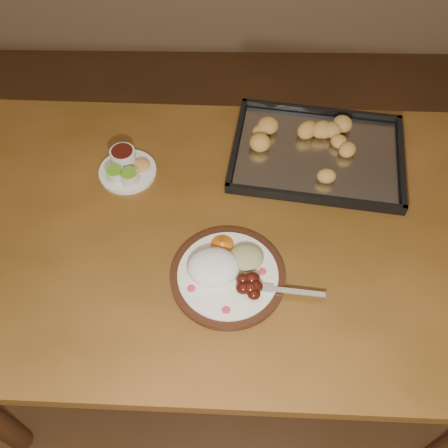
{
  "coord_description": "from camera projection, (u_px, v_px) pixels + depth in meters",
  "views": [
    {
      "loc": [
        0.25,
        -0.48,
        1.79
      ],
      "look_at": [
        0.24,
        0.23,
        0.77
      ],
      "focal_mm": 40.0,
      "sensor_mm": 36.0,
      "label": 1
    }
  ],
  "objects": [
    {
      "name": "condiment_saucer",
      "position": [
        126.0,
        167.0,
        1.35
      ],
      "size": [
        0.16,
        0.16,
        0.05
      ],
      "rotation": [
        0.0,
        0.0,
        0.09
      ],
      "color": "white",
      "rests_on": "dining_table"
    },
    {
      "name": "dinner_plate",
      "position": [
        227.0,
        272.0,
        1.17
      ],
      "size": [
        0.36,
        0.27,
        0.06
      ],
      "rotation": [
        0.0,
        0.0,
        -0.42
      ],
      "color": "black",
      "rests_on": "dining_table"
    },
    {
      "name": "dining_table",
      "position": [
        231.0,
        247.0,
        1.34
      ],
      "size": [
        1.52,
        0.94,
        0.75
      ],
      "rotation": [
        0.0,
        0.0,
        -0.03
      ],
      "color": "brown",
      "rests_on": "ground"
    },
    {
      "name": "ground",
      "position": [
        155.0,
        405.0,
        1.74
      ],
      "size": [
        4.0,
        4.0,
        0.0
      ],
      "primitive_type": "plane",
      "color": "#50311B",
      "rests_on": "ground"
    },
    {
      "name": "baking_tray",
      "position": [
        317.0,
        152.0,
        1.39
      ],
      "size": [
        0.52,
        0.41,
        0.05
      ],
      "rotation": [
        0.0,
        0.0,
        -0.15
      ],
      "color": "black",
      "rests_on": "dining_table"
    }
  ]
}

